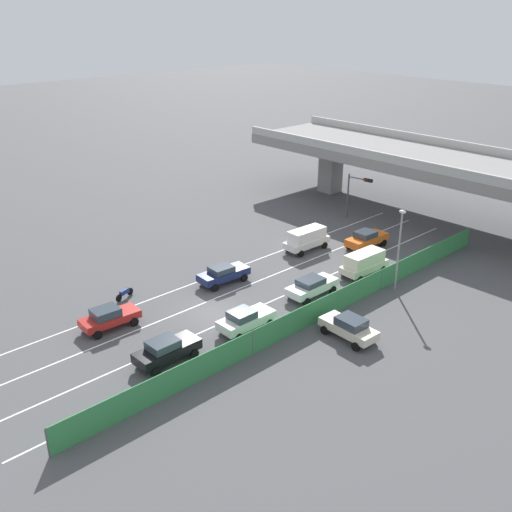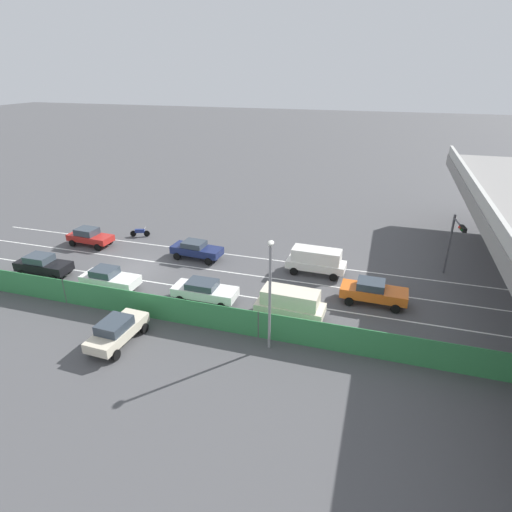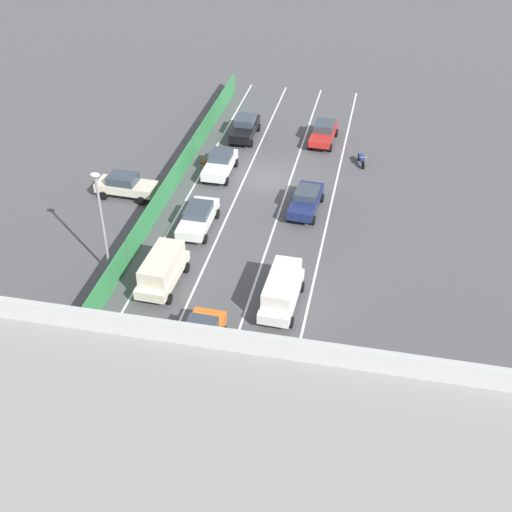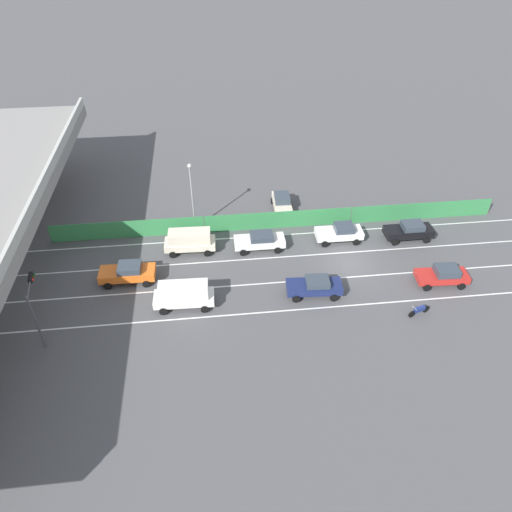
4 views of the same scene
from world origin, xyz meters
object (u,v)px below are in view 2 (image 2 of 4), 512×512
at_px(car_van_white, 316,260).
at_px(motorcycle, 140,232).
at_px(car_hatchback_white, 109,278).
at_px(car_taxi_orange, 373,291).
at_px(car_sedan_navy, 196,249).
at_px(car_sedan_red, 89,236).
at_px(car_sedan_black, 43,265).
at_px(car_sedan_white, 204,290).
at_px(traffic_light, 455,237).
at_px(street_lamp, 270,285).
at_px(parked_sedan_cream, 117,330).
at_px(car_van_cream, 290,302).
at_px(traffic_cone, 79,293).

bearing_deg(car_van_white, motorcycle, -99.61).
distance_m(car_hatchback_white, car_taxi_orange, 19.37).
relative_size(car_van_white, car_sedan_navy, 1.04).
relative_size(car_sedan_red, car_sedan_black, 0.97).
bearing_deg(car_sedan_navy, car_sedan_white, 28.83).
relative_size(car_sedan_white, traffic_light, 0.92).
distance_m(car_sedan_black, street_lamp, 20.56).
distance_m(parked_sedan_cream, traffic_light, 25.24).
distance_m(car_hatchback_white, traffic_light, 26.40).
bearing_deg(car_van_cream, car_taxi_orange, 125.34).
height_order(car_van_white, car_sedan_navy, car_van_white).
bearing_deg(car_van_cream, car_sedan_white, -93.28).
xyz_separation_m(car_van_white, car_sedan_red, (0.30, -21.34, -0.31)).
bearing_deg(street_lamp, car_taxi_orange, 142.12).
xyz_separation_m(car_sedan_black, car_sedan_white, (0.04, 14.04, -0.05)).
xyz_separation_m(car_hatchback_white, traffic_cone, (1.69, -1.47, -0.63)).
distance_m(car_hatchback_white, street_lamp, 14.24).
xyz_separation_m(car_sedan_red, car_sedan_white, (6.51, 14.52, -0.01)).
height_order(car_van_cream, parked_sedan_cream, car_van_cream).
bearing_deg(traffic_cone, car_van_white, 119.42).
distance_m(motorcycle, parked_sedan_cream, 18.07).
bearing_deg(car_sedan_black, traffic_cone, 66.77).
height_order(car_sedan_black, street_lamp, street_lamp).
relative_size(car_taxi_orange, parked_sedan_cream, 1.07).
bearing_deg(traffic_light, car_sedan_black, -73.81).
xyz_separation_m(motorcycle, traffic_light, (0.83, 28.20, 3.08)).
xyz_separation_m(car_van_cream, parked_sedan_cream, (5.84, -9.31, -0.27)).
height_order(car_sedan_black, traffic_cone, car_sedan_black).
height_order(car_sedan_navy, car_sedan_black, car_sedan_black).
height_order(car_van_cream, car_sedan_white, car_van_cream).
xyz_separation_m(car_taxi_orange, traffic_light, (-5.75, 5.48, 2.61)).
distance_m(car_van_white, street_lamp, 11.17).
bearing_deg(car_hatchback_white, parked_sedan_cream, 38.23).
bearing_deg(traffic_light, car_sedan_white, -61.93).
bearing_deg(car_sedan_red, motorcycle, 135.69).
height_order(car_van_cream, car_hatchback_white, car_van_cream).
bearing_deg(car_van_white, car_taxi_orange, 52.92).
xyz_separation_m(parked_sedan_cream, traffic_light, (-15.24, 19.95, 2.62)).
height_order(car_sedan_navy, car_sedan_red, car_sedan_red).
relative_size(car_sedan_navy, parked_sedan_cream, 1.06).
bearing_deg(motorcycle, car_sedan_navy, 67.06).
xyz_separation_m(car_van_cream, car_sedan_white, (-0.36, -6.32, -0.30)).
bearing_deg(car_sedan_black, street_lamp, 78.78).
distance_m(parked_sedan_cream, traffic_cone, 7.30).
relative_size(car_van_white, car_taxi_orange, 1.03).
height_order(car_hatchback_white, motorcycle, car_hatchback_white).
distance_m(car_sedan_red, car_sedan_white, 15.92).
height_order(car_van_cream, car_taxi_orange, car_van_cream).
bearing_deg(parked_sedan_cream, traffic_light, 127.37).
xyz_separation_m(car_hatchback_white, parked_sedan_cream, (5.77, 4.55, 0.01)).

